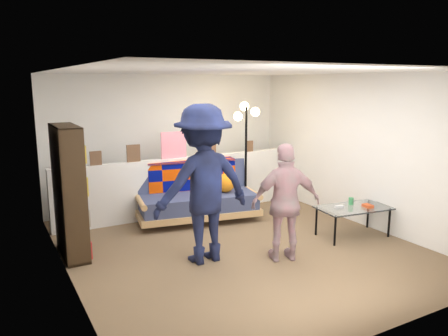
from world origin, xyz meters
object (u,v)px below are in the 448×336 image
coffee_table (354,209)px  futon_sofa (197,196)px  person_left (203,184)px  bookshelf (69,196)px  person_right (286,203)px  floor_lamp (246,135)px

coffee_table → futon_sofa: bearing=131.9°
futon_sofa → person_left: (-0.67, -1.58, 0.61)m
bookshelf → coffee_table: size_ratio=1.53×
person_right → bookshelf: bearing=-13.0°
person_left → futon_sofa: bearing=-114.6°
coffee_table → person_right: bearing=-171.3°
coffee_table → floor_lamp: floor_lamp is taller
futon_sofa → floor_lamp: floor_lamp is taller
futon_sofa → floor_lamp: (0.94, 0.00, 0.97)m
coffee_table → person_left: size_ratio=0.56×
futon_sofa → floor_lamp: bearing=0.2°
bookshelf → floor_lamp: floor_lamp is taller
futon_sofa → person_left: person_left is taller
futon_sofa → person_right: 2.13m
futon_sofa → person_right: size_ratio=1.39×
futon_sofa → coffee_table: futon_sofa is taller
person_left → bookshelf: bearing=-35.6°
futon_sofa → bookshelf: 2.24m
futon_sofa → coffee_table: size_ratio=1.87×
person_left → person_right: person_left is taller
floor_lamp → person_right: bearing=-108.4°
bookshelf → floor_lamp: size_ratio=0.90×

